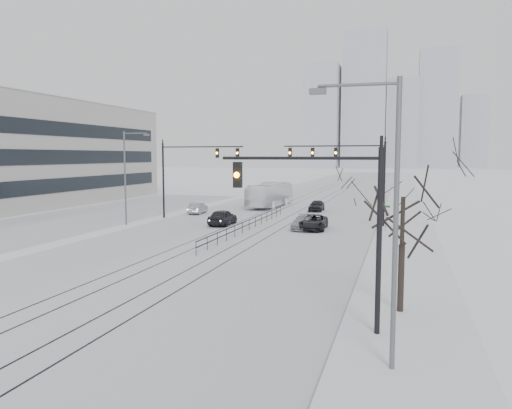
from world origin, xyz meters
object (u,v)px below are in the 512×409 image
(sedan_sb_outer, at_px, (198,208))
(sedan_nb_right, at_px, (303,223))
(sedan_sb_inner, at_px, (223,217))
(sedan_nb_front, at_px, (313,222))
(box_truck, at_px, (270,195))
(traffic_mast_near, at_px, (335,213))
(sedan_nb_far, at_px, (317,206))
(bare_tree, at_px, (403,209))

(sedan_sb_outer, xyz_separation_m, sedan_nb_right, (14.01, -8.65, -0.03))
(sedan_sb_inner, relative_size, sedan_nb_right, 1.07)
(sedan_sb_outer, distance_m, sedan_nb_front, 17.23)
(sedan_sb_outer, bearing_deg, sedan_sb_inner, 120.77)
(sedan_sb_inner, distance_m, box_truck, 17.83)
(sedan_nb_front, bearing_deg, box_truck, 113.66)
(traffic_mast_near, height_order, sedan_nb_far, traffic_mast_near)
(sedan_sb_outer, xyz_separation_m, sedan_nb_far, (12.70, 6.58, 0.03))
(sedan_sb_outer, bearing_deg, sedan_nb_far, -158.67)
(sedan_nb_front, distance_m, sedan_nb_far, 15.30)
(bare_tree, bearing_deg, sedan_nb_far, 104.68)
(traffic_mast_near, bearing_deg, box_truck, 107.82)
(box_truck, bearing_deg, sedan_nb_front, 121.26)
(sedan_sb_outer, distance_m, sedan_nb_right, 16.47)
(traffic_mast_near, xyz_separation_m, sedan_nb_front, (-5.30, 25.96, -3.89))
(traffic_mast_near, height_order, sedan_nb_front, traffic_mast_near)
(sedan_sb_outer, relative_size, sedan_nb_front, 0.80)
(traffic_mast_near, height_order, box_truck, traffic_mast_near)
(sedan_sb_outer, relative_size, sedan_nb_far, 0.98)
(bare_tree, distance_m, box_truck, 44.60)
(traffic_mast_near, distance_m, box_truck, 46.60)
(traffic_mast_near, relative_size, sedan_nb_right, 1.67)
(sedan_nb_right, relative_size, box_truck, 0.37)
(traffic_mast_near, bearing_deg, sedan_sb_inner, 118.28)
(sedan_sb_inner, relative_size, box_truck, 0.40)
(sedan_sb_outer, height_order, box_truck, box_truck)
(sedan_nb_front, bearing_deg, sedan_sb_outer, 147.93)
(sedan_nb_front, distance_m, box_truck, 20.39)
(traffic_mast_near, relative_size, sedan_sb_inner, 1.56)
(sedan_sb_outer, relative_size, sedan_nb_right, 0.92)
(bare_tree, relative_size, sedan_sb_outer, 1.58)
(bare_tree, distance_m, sedan_sb_inner, 29.01)
(sedan_sb_outer, height_order, sedan_nb_front, sedan_nb_front)
(sedan_nb_front, distance_m, sedan_nb_right, 0.97)
(traffic_mast_near, bearing_deg, sedan_nb_front, 101.54)
(traffic_mast_near, height_order, sedan_sb_inner, traffic_mast_near)
(sedan_nb_far, relative_size, box_truck, 0.35)
(sedan_nb_front, relative_size, sedan_nb_far, 1.23)
(box_truck, bearing_deg, sedan_sb_outer, 63.54)
(traffic_mast_near, height_order, sedan_nb_right, traffic_mast_near)
(sedan_nb_front, relative_size, sedan_nb_right, 1.16)
(bare_tree, xyz_separation_m, sedan_nb_right, (-8.67, 22.85, -3.88))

